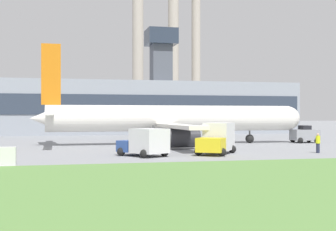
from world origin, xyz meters
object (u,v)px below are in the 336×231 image
Objects in this scene: airplane at (170,120)px; pushback_tug at (305,135)px; baggage_truck at (145,143)px; fuel_truck at (217,139)px; ground_crew_person at (318,143)px.

airplane is 16.92m from pushback_tug.
airplane is at bearing 69.29° from baggage_truck.
baggage_truck is (-5.75, -15.19, -1.75)m from airplane.
fuel_truck is at bearing -86.76° from airplane.
baggage_truck is at bearing -147.89° from pushback_tug.
ground_crew_person is (9.92, -15.34, -1.96)m from airplane.
fuel_truck reaches higher than pushback_tug.
airplane is 14.33m from fuel_truck.
fuel_truck is (-15.97, -13.16, 0.35)m from pushback_tug.
fuel_truck is at bearing -140.50° from pushback_tug.
fuel_truck is 3.10× the size of ground_crew_person.
ground_crew_person is at bearing -115.65° from pushback_tug.
fuel_truck reaches higher than ground_crew_person.
baggage_truck is at bearing 179.46° from ground_crew_person.
pushback_tug is (16.78, -1.06, -1.91)m from airplane.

